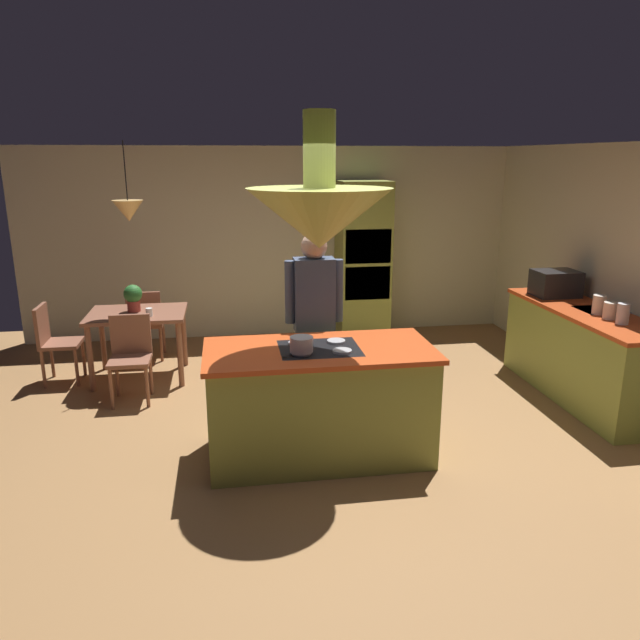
{
  "coord_description": "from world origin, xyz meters",
  "views": [
    {
      "loc": [
        -0.7,
        -4.65,
        2.4
      ],
      "look_at": [
        0.1,
        0.4,
        1.0
      ],
      "focal_mm": 33.39,
      "sensor_mm": 36.0,
      "label": 1
    }
  ],
  "objects_px": {
    "chair_at_corner": "(53,338)",
    "potted_plant_on_table": "(133,297)",
    "person_at_island": "(314,315)",
    "microwave_on_counter": "(556,283)",
    "canister_flour": "(623,314)",
    "canister_sugar": "(611,311)",
    "canister_tea": "(599,305)",
    "cooking_pot_on_cooktop": "(301,344)",
    "cup_on_table": "(149,312)",
    "oven_tower": "(363,261)",
    "chair_facing_island": "(131,352)",
    "chair_by_back_wall": "(146,320)",
    "dining_table": "(138,322)",
    "kitchen_island": "(319,402)"
  },
  "relations": [
    {
      "from": "potted_plant_on_table",
      "to": "chair_facing_island",
      "type": "bearing_deg",
      "value": -87.12
    },
    {
      "from": "canister_sugar",
      "to": "cooking_pot_on_cooktop",
      "type": "xyz_separation_m",
      "value": [
        -3.0,
        -0.58,
        0.0
      ]
    },
    {
      "from": "cup_on_table",
      "to": "canister_tea",
      "type": "bearing_deg",
      "value": -16.1
    },
    {
      "from": "chair_at_corner",
      "to": "cup_on_table",
      "type": "bearing_deg",
      "value": -100.77
    },
    {
      "from": "oven_tower",
      "to": "cup_on_table",
      "type": "bearing_deg",
      "value": -153.06
    },
    {
      "from": "canister_flour",
      "to": "canister_sugar",
      "type": "xyz_separation_m",
      "value": [
        0.0,
        0.18,
        -0.02
      ]
    },
    {
      "from": "person_at_island",
      "to": "cup_on_table",
      "type": "height_order",
      "value": "person_at_island"
    },
    {
      "from": "dining_table",
      "to": "cup_on_table",
      "type": "distance_m",
      "value": 0.3
    },
    {
      "from": "canister_flour",
      "to": "microwave_on_counter",
      "type": "bearing_deg",
      "value": 90.0
    },
    {
      "from": "chair_at_corner",
      "to": "microwave_on_counter",
      "type": "relative_size",
      "value": 1.89
    },
    {
      "from": "chair_by_back_wall",
      "to": "canister_flour",
      "type": "relative_size",
      "value": 4.54
    },
    {
      "from": "dining_table",
      "to": "microwave_on_counter",
      "type": "xyz_separation_m",
      "value": [
        4.54,
        -0.67,
        0.42
      ]
    },
    {
      "from": "oven_tower",
      "to": "cup_on_table",
      "type": "height_order",
      "value": "oven_tower"
    },
    {
      "from": "potted_plant_on_table",
      "to": "microwave_on_counter",
      "type": "height_order",
      "value": "microwave_on_counter"
    },
    {
      "from": "dining_table",
      "to": "cooking_pot_on_cooktop",
      "type": "distance_m",
      "value": 2.73
    },
    {
      "from": "chair_facing_island",
      "to": "canister_flour",
      "type": "xyz_separation_m",
      "value": [
        4.54,
        -1.2,
        0.53
      ]
    },
    {
      "from": "canister_sugar",
      "to": "cup_on_table",
      "type": "bearing_deg",
      "value": 161.76
    },
    {
      "from": "person_at_island",
      "to": "cooking_pot_on_cooktop",
      "type": "distance_m",
      "value": 0.88
    },
    {
      "from": "canister_tea",
      "to": "cooking_pot_on_cooktop",
      "type": "distance_m",
      "value": 3.1
    },
    {
      "from": "oven_tower",
      "to": "person_at_island",
      "type": "bearing_deg",
      "value": -112.29
    },
    {
      "from": "oven_tower",
      "to": "cooking_pot_on_cooktop",
      "type": "distance_m",
      "value": 3.6
    },
    {
      "from": "chair_facing_island",
      "to": "cooking_pot_on_cooktop",
      "type": "height_order",
      "value": "cooking_pot_on_cooktop"
    },
    {
      "from": "cup_on_table",
      "to": "cooking_pot_on_cooktop",
      "type": "bearing_deg",
      "value": -55.7
    },
    {
      "from": "person_at_island",
      "to": "canister_tea",
      "type": "bearing_deg",
      "value": -1.74
    },
    {
      "from": "oven_tower",
      "to": "potted_plant_on_table",
      "type": "relative_size",
      "value": 7.04
    },
    {
      "from": "chair_by_back_wall",
      "to": "oven_tower",
      "type": "bearing_deg",
      "value": -169.47
    },
    {
      "from": "kitchen_island",
      "to": "chair_facing_island",
      "type": "relative_size",
      "value": 2.11
    },
    {
      "from": "chair_by_back_wall",
      "to": "microwave_on_counter",
      "type": "bearing_deg",
      "value": 164.12
    },
    {
      "from": "person_at_island",
      "to": "chair_by_back_wall",
      "type": "height_order",
      "value": "person_at_island"
    },
    {
      "from": "potted_plant_on_table",
      "to": "cooking_pot_on_cooktop",
      "type": "xyz_separation_m",
      "value": [
        1.57,
        -2.27,
        0.09
      ]
    },
    {
      "from": "cooking_pot_on_cooktop",
      "to": "person_at_island",
      "type": "bearing_deg",
      "value": 75.14
    },
    {
      "from": "chair_at_corner",
      "to": "potted_plant_on_table",
      "type": "bearing_deg",
      "value": -87.2
    },
    {
      "from": "oven_tower",
      "to": "chair_at_corner",
      "type": "distance_m",
      "value": 3.91
    },
    {
      "from": "potted_plant_on_table",
      "to": "cup_on_table",
      "type": "xyz_separation_m",
      "value": [
        0.19,
        -0.24,
        -0.12
      ]
    },
    {
      "from": "kitchen_island",
      "to": "canister_sugar",
      "type": "xyz_separation_m",
      "value": [
        2.84,
        0.45,
        0.54
      ]
    },
    {
      "from": "kitchen_island",
      "to": "cooking_pot_on_cooktop",
      "type": "relative_size",
      "value": 10.2
    },
    {
      "from": "oven_tower",
      "to": "dining_table",
      "type": "relative_size",
      "value": 2.03
    },
    {
      "from": "chair_at_corner",
      "to": "microwave_on_counter",
      "type": "distance_m",
      "value": 5.51
    },
    {
      "from": "chair_by_back_wall",
      "to": "canister_sugar",
      "type": "xyz_separation_m",
      "value": [
        4.54,
        -2.27,
        0.51
      ]
    },
    {
      "from": "cup_on_table",
      "to": "dining_table",
      "type": "bearing_deg",
      "value": 127.81
    },
    {
      "from": "chair_facing_island",
      "to": "canister_tea",
      "type": "height_order",
      "value": "canister_tea"
    },
    {
      "from": "canister_flour",
      "to": "canister_sugar",
      "type": "distance_m",
      "value": 0.18
    },
    {
      "from": "chair_by_back_wall",
      "to": "microwave_on_counter",
      "type": "relative_size",
      "value": 1.89
    },
    {
      "from": "chair_by_back_wall",
      "to": "microwave_on_counter",
      "type": "height_order",
      "value": "microwave_on_counter"
    },
    {
      "from": "chair_facing_island",
      "to": "cooking_pot_on_cooktop",
      "type": "bearing_deg",
      "value": -46.23
    },
    {
      "from": "chair_by_back_wall",
      "to": "canister_sugar",
      "type": "distance_m",
      "value": 5.1
    },
    {
      "from": "person_at_island",
      "to": "canister_flour",
      "type": "relative_size",
      "value": 9.19
    },
    {
      "from": "person_at_island",
      "to": "microwave_on_counter",
      "type": "relative_size",
      "value": 3.83
    },
    {
      "from": "chair_facing_island",
      "to": "cup_on_table",
      "type": "relative_size",
      "value": 9.67
    },
    {
      "from": "cup_on_table",
      "to": "microwave_on_counter",
      "type": "height_order",
      "value": "microwave_on_counter"
    }
  ]
}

